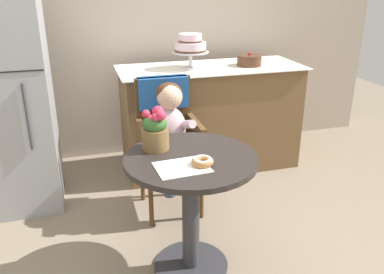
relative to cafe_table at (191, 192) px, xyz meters
The scene contains 12 objects.
ground_plane 0.51m from the cafe_table, ahead, with size 8.00×8.00×0.00m, color gray.
back_wall 2.03m from the cafe_table, 90.00° to the left, with size 4.80×0.10×2.70m, color #B2A393.
cafe_table is the anchor object (origin of this frame).
wicker_chair 0.77m from the cafe_table, 87.28° to the left, with size 0.42×0.45×0.95m.
seated_child 0.63m from the cafe_table, 86.58° to the left, with size 0.27×0.32×0.73m.
paper_napkin 0.25m from the cafe_table, 124.58° to the right, with size 0.26×0.21×0.00m, color white.
donut_front 0.26m from the cafe_table, 75.68° to the right, with size 0.12×0.12×0.04m.
flower_vase 0.39m from the cafe_table, 134.80° to the left, with size 0.15×0.15×0.24m.
display_counter 1.41m from the cafe_table, 67.07° to the left, with size 1.56×0.62×0.90m.
tiered_cake_stand 1.47m from the cafe_table, 74.19° to the left, with size 0.30×0.30×0.28m.
round_layer_cake 1.60m from the cafe_table, 55.31° to the left, with size 0.21×0.21×0.11m.
refrigerator 1.56m from the cafe_table, 133.67° to the left, with size 0.64×0.63×1.70m.
Camera 1 is at (-0.54, -1.89, 1.63)m, focal length 37.93 mm.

